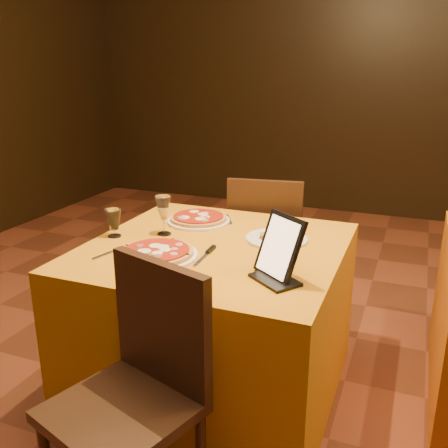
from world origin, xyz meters
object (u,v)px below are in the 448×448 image
at_px(chair_main_near, 121,410).
at_px(water_glass, 114,223).
at_px(chair_main_far, 268,247).
at_px(pizza_near, 157,254).
at_px(pizza_far, 198,219).
at_px(tablet, 280,246).
at_px(main_table, 216,320).
at_px(wine_glass, 164,215).

height_order(chair_main_near, water_glass, chair_main_near).
distance_m(chair_main_near, chair_main_far, 1.62).
bearing_deg(pizza_near, water_glass, 153.38).
xyz_separation_m(pizza_far, tablet, (0.56, -0.50, 0.10)).
height_order(chair_main_far, pizza_near, chair_main_far).
bearing_deg(tablet, main_table, -175.99).
xyz_separation_m(main_table, chair_main_near, (0.00, -0.79, 0.08)).
relative_size(pizza_far, tablet, 1.30).
bearing_deg(chair_main_near, water_glass, 141.79).
height_order(chair_main_near, tablet, tablet).
relative_size(main_table, tablet, 4.51).
distance_m(pizza_near, water_glass, 0.35).
distance_m(chair_main_near, water_glass, 0.94).
height_order(chair_main_near, wine_glass, wine_glass).
relative_size(water_glass, tablet, 0.53).
bearing_deg(chair_main_far, pizza_far, 60.70).
bearing_deg(tablet, chair_main_near, -85.65).
relative_size(chair_main_far, wine_glass, 4.79).
relative_size(main_table, water_glass, 8.46).
height_order(pizza_near, tablet, tablet).
bearing_deg(main_table, chair_main_far, 90.00).
distance_m(pizza_far, water_glass, 0.44).
bearing_deg(water_glass, wine_glass, 29.06).
xyz_separation_m(wine_glass, tablet, (0.63, -0.27, 0.03)).
xyz_separation_m(pizza_near, water_glass, (-0.31, 0.16, 0.05)).
xyz_separation_m(pizza_near, tablet, (0.52, -0.00, 0.10)).
relative_size(main_table, chair_main_far, 1.21).
bearing_deg(wine_glass, main_table, -9.06).
xyz_separation_m(pizza_far, wine_glass, (-0.07, -0.23, 0.08)).
distance_m(chair_main_near, tablet, 0.78).
xyz_separation_m(chair_main_near, pizza_near, (-0.17, 0.57, 0.31)).
relative_size(main_table, wine_glass, 5.79).
bearing_deg(pizza_near, pizza_far, 94.44).
bearing_deg(wine_glass, water_glass, -150.94).
distance_m(wine_glass, tablet, 0.69).
bearing_deg(water_glass, chair_main_near, -56.43).
relative_size(wine_glass, water_glass, 1.46).
distance_m(chair_main_near, pizza_near, 0.67).
bearing_deg(chair_main_far, water_glass, 53.14).
distance_m(wine_glass, water_glass, 0.23).
bearing_deg(water_glass, pizza_near, -26.62).
bearing_deg(pizza_far, chair_main_far, 69.43).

